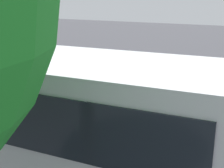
{
  "coord_description": "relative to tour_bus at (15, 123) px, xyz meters",
  "views": [
    {
      "loc": [
        -5.19,
        9.96,
        4.41
      ],
      "look_at": [
        0.29,
        -0.2,
        1.1
      ],
      "focal_mm": 49.6,
      "sensor_mm": 36.0,
      "label": 1
    }
  ],
  "objects": [
    {
      "name": "parked_motorcycle_silver",
      "position": [
        2.61,
        -2.3,
        -1.16
      ],
      "size": [
        2.05,
        0.58,
        0.99
      ],
      "color": "black",
      "rests_on": "ground_plane"
    },
    {
      "name": "ground_plane",
      "position": [
        0.19,
        -5.3,
        -1.65
      ],
      "size": [
        80.0,
        80.0,
        0.0
      ],
      "primitive_type": "plane",
      "color": "#38383D"
    },
    {
      "name": "bay_line_b",
      "position": [
        0.86,
        -6.99,
        -1.64
      ],
      "size": [
        0.22,
        4.84,
        0.01
      ],
      "color": "white",
      "rests_on": "ground_plane"
    },
    {
      "name": "stunt_motorcycle",
      "position": [
        1.8,
        -8.56,
        -1.03
      ],
      "size": [
        2.02,
        0.74,
        1.23
      ],
      "color": "black",
      "rests_on": "ground_plane"
    },
    {
      "name": "spectator_far_left",
      "position": [
        -0.77,
        -3.04,
        -0.61
      ],
      "size": [
        0.58,
        0.35,
        1.74
      ],
      "color": "black",
      "rests_on": "ground_plane"
    },
    {
      "name": "bay_line_a",
      "position": [
        -2.04,
        -6.99,
        -1.64
      ],
      "size": [
        0.19,
        3.76,
        0.01
      ],
      "color": "white",
      "rests_on": "ground_plane"
    },
    {
      "name": "bay_line_c",
      "position": [
        3.76,
        -6.99,
        -1.64
      ],
      "size": [
        0.19,
        3.75,
        0.01
      ],
      "color": "white",
      "rests_on": "ground_plane"
    },
    {
      "name": "tour_bus",
      "position": [
        0.0,
        0.0,
        0.0
      ],
      "size": [
        10.58,
        3.2,
        3.25
      ],
      "color": "silver",
      "rests_on": "ground_plane"
    },
    {
      "name": "traffic_cone",
      "position": [
        -1.05,
        -9.57,
        -1.34
      ],
      "size": [
        0.34,
        0.34,
        0.63
      ],
      "color": "orange",
      "rests_on": "ground_plane"
    },
    {
      "name": "spectator_centre",
      "position": [
        1.53,
        -3.07,
        -0.63
      ],
      "size": [
        0.58,
        0.36,
        1.7
      ],
      "color": "black",
      "rests_on": "ground_plane"
    },
    {
      "name": "spectator_left",
      "position": [
        0.42,
        -2.66,
        -0.63
      ],
      "size": [
        0.57,
        0.32,
        1.71
      ],
      "color": "black",
      "rests_on": "ground_plane"
    }
  ]
}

